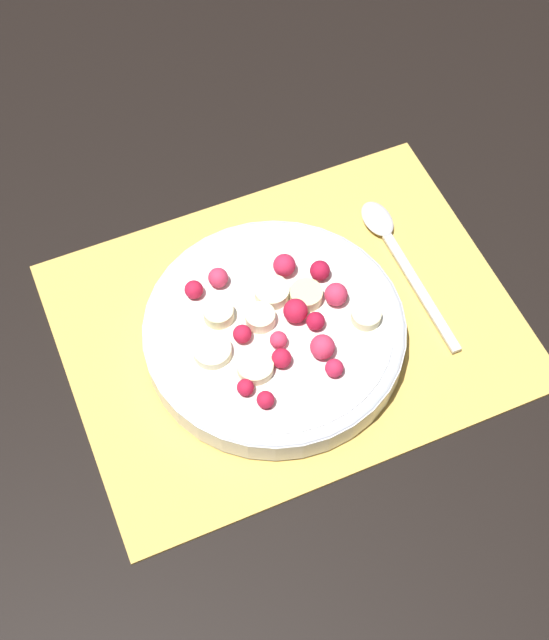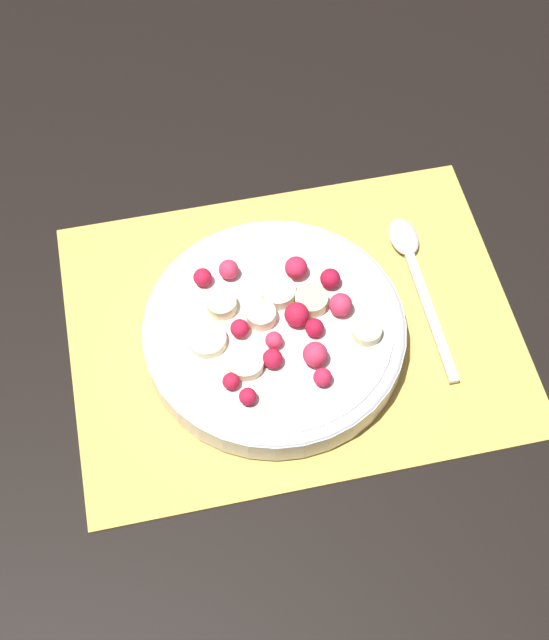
% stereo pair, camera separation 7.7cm
% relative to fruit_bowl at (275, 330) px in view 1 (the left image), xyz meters
% --- Properties ---
extents(ground_plane, '(3.00, 3.00, 0.00)m').
position_rel_fruit_bowl_xyz_m(ground_plane, '(-0.02, -0.01, -0.02)').
color(ground_plane, black).
extents(placemat, '(0.41, 0.31, 0.01)m').
position_rel_fruit_bowl_xyz_m(placemat, '(-0.02, -0.01, -0.02)').
color(placemat, '#E0B251').
rests_on(placemat, ground_plane).
extents(fruit_bowl, '(0.23, 0.23, 0.05)m').
position_rel_fruit_bowl_xyz_m(fruit_bowl, '(0.00, 0.00, 0.00)').
color(fruit_bowl, silver).
rests_on(fruit_bowl, placemat).
extents(spoon, '(0.03, 0.18, 0.01)m').
position_rel_fruit_bowl_xyz_m(spoon, '(-0.15, -0.05, -0.01)').
color(spoon, silver).
rests_on(spoon, placemat).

